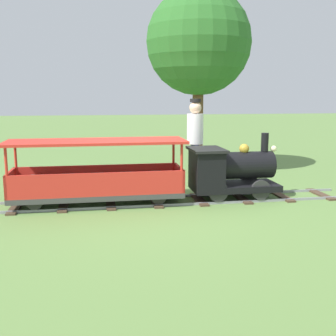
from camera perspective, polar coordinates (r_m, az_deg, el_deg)
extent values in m
plane|color=#608442|center=(6.56, -1.05, -4.77)|extent=(60.00, 60.00, 0.00)
cube|color=gray|center=(6.80, -2.05, -4.06)|extent=(0.03, 6.40, 0.04)
cube|color=gray|center=(6.28, -1.39, -5.24)|extent=(0.03, 6.40, 0.04)
cube|color=#4C3828|center=(6.61, -20.46, -5.17)|extent=(0.78, 0.14, 0.03)
cube|color=#4C3828|center=(6.51, -14.28, -5.06)|extent=(0.78, 0.14, 0.03)
cube|color=#4C3828|center=(6.49, -7.99, -4.90)|extent=(0.78, 0.14, 0.03)
cube|color=#4C3828|center=(6.54, -1.73, -4.67)|extent=(0.78, 0.14, 0.03)
cube|color=#4C3828|center=(6.67, 4.34, -4.40)|extent=(0.78, 0.14, 0.03)
cube|color=#4C3828|center=(6.88, 10.12, -4.09)|extent=(0.78, 0.14, 0.03)
cube|color=#4C3828|center=(7.14, 15.51, -3.77)|extent=(0.78, 0.14, 0.03)
cube|color=#4C3828|center=(7.47, 20.46, -3.45)|extent=(0.78, 0.14, 0.03)
cube|color=black|center=(6.79, 9.20, -2.55)|extent=(0.66, 1.40, 0.10)
cylinder|color=black|center=(6.79, 10.88, 0.40)|extent=(0.44, 0.85, 0.44)
cylinder|color=#B7932D|center=(6.95, 14.16, 0.50)|extent=(0.37, 0.02, 0.37)
cylinder|color=black|center=(6.85, 13.32, 3.52)|extent=(0.12, 0.12, 0.30)
sphere|color=#B7932D|center=(6.74, 10.55, 2.66)|extent=(0.16, 0.16, 0.16)
cube|color=black|center=(6.59, 5.36, 0.03)|extent=(0.66, 0.45, 0.55)
cube|color=black|center=(6.55, 5.41, 2.57)|extent=(0.74, 0.53, 0.04)
sphere|color=#F2EAB2|center=(6.93, 14.48, 2.63)|extent=(0.10, 0.10, 0.10)
cylinder|color=#2D2D2D|center=(7.16, 11.16, -2.05)|extent=(0.05, 0.32, 0.32)
cylinder|color=#2D2D2D|center=(6.67, 12.79, -3.00)|extent=(0.05, 0.32, 0.32)
cylinder|color=#2D2D2D|center=(6.94, 5.74, -2.28)|extent=(0.05, 0.32, 0.32)
cylinder|color=#2D2D2D|center=(6.44, 7.01, -3.29)|extent=(0.05, 0.32, 0.32)
cube|color=#3F3F3F|center=(6.44, -9.71, -3.53)|extent=(0.74, 2.60, 0.08)
cube|color=red|center=(6.74, -9.77, -1.06)|extent=(0.04, 2.60, 0.35)
cube|color=red|center=(6.06, -9.76, -2.32)|extent=(0.04, 2.60, 0.35)
cube|color=red|center=(6.52, 1.56, -1.30)|extent=(0.74, 0.04, 0.35)
cube|color=red|center=(6.53, -21.07, -1.95)|extent=(0.74, 0.04, 0.35)
cylinder|color=red|center=(6.80, 0.77, 0.90)|extent=(0.04, 0.04, 0.75)
cylinder|color=red|center=(6.15, 1.91, -0.09)|extent=(0.04, 0.04, 0.75)
cylinder|color=red|center=(6.82, -20.38, 0.28)|extent=(0.04, 0.04, 0.75)
cylinder|color=red|center=(6.16, -21.52, -0.77)|extent=(0.04, 0.04, 0.75)
cube|color=red|center=(6.30, -9.92, 3.65)|extent=(0.84, 2.70, 0.04)
cube|color=brown|center=(6.48, -17.92, -2.35)|extent=(0.58, 0.20, 0.24)
cube|color=brown|center=(6.43, -13.85, -2.25)|extent=(0.58, 0.20, 0.24)
cube|color=brown|center=(6.41, -9.75, -2.14)|extent=(0.58, 0.20, 0.24)
cube|color=brown|center=(6.42, -5.64, -2.01)|extent=(0.58, 0.20, 0.24)
cube|color=brown|center=(6.47, -1.57, -1.88)|extent=(0.58, 0.20, 0.24)
cylinder|color=#262626|center=(6.77, -1.97, -2.91)|extent=(0.04, 0.24, 0.24)
cylinder|color=#262626|center=(6.25, -1.31, -4.00)|extent=(0.04, 0.24, 0.24)
cylinder|color=#262626|center=(6.78, -17.43, -3.35)|extent=(0.04, 0.24, 0.24)
cylinder|color=#262626|center=(6.26, -18.08, -4.48)|extent=(0.04, 0.24, 0.24)
cylinder|color=#282D47|center=(7.72, 3.58, 0.51)|extent=(0.12, 0.12, 0.80)
cylinder|color=#282D47|center=(7.55, 3.90, 0.29)|extent=(0.12, 0.12, 0.80)
cylinder|color=white|center=(7.55, 3.80, 5.46)|extent=(0.30, 0.30, 0.55)
sphere|color=beige|center=(7.53, 3.83, 8.38)|extent=(0.22, 0.22, 0.22)
cylinder|color=black|center=(7.52, 3.84, 9.37)|extent=(0.20, 0.20, 0.06)
cylinder|color=brown|center=(9.06, 4.14, 5.78)|extent=(0.23, 0.23, 2.01)
sphere|color=#2D6B28|center=(9.10, 4.29, 17.08)|extent=(2.23, 2.23, 2.23)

